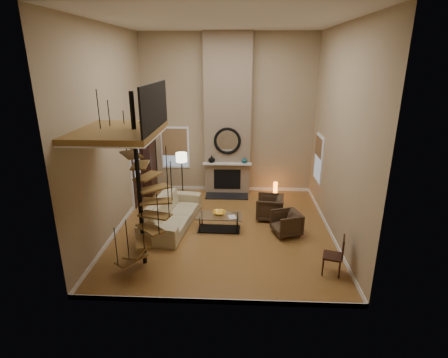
{
  "coord_description": "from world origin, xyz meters",
  "views": [
    {
      "loc": [
        0.45,
        -9.11,
        4.66
      ],
      "look_at": [
        0.0,
        0.4,
        1.4
      ],
      "focal_mm": 28.41,
      "sensor_mm": 36.0,
      "label": 1
    }
  ],
  "objects_px": {
    "coffee_table": "(219,221)",
    "floor_lamp": "(182,161)",
    "accent_lamp": "(275,189)",
    "side_chair": "(337,253)",
    "sofa": "(172,213)",
    "armchair_far": "(289,223)",
    "hutch": "(148,168)",
    "armchair_near": "(272,208)"
  },
  "relations": [
    {
      "from": "sofa",
      "to": "armchair_near",
      "type": "relative_size",
      "value": 3.43
    },
    {
      "from": "sofa",
      "to": "side_chair",
      "type": "xyz_separation_m",
      "value": [
        4.16,
        -2.3,
        0.13
      ]
    },
    {
      "from": "armchair_far",
      "to": "coffee_table",
      "type": "bearing_deg",
      "value": -114.52
    },
    {
      "from": "hutch",
      "to": "coffee_table",
      "type": "relative_size",
      "value": 1.41
    },
    {
      "from": "accent_lamp",
      "to": "side_chair",
      "type": "bearing_deg",
      "value": -78.97
    },
    {
      "from": "sofa",
      "to": "accent_lamp",
      "type": "bearing_deg",
      "value": -44.79
    },
    {
      "from": "accent_lamp",
      "to": "armchair_near",
      "type": "bearing_deg",
      "value": -97.97
    },
    {
      "from": "sofa",
      "to": "coffee_table",
      "type": "distance_m",
      "value": 1.42
    },
    {
      "from": "sofa",
      "to": "accent_lamp",
      "type": "xyz_separation_m",
      "value": [
        3.23,
        2.48,
        -0.15
      ]
    },
    {
      "from": "armchair_far",
      "to": "side_chair",
      "type": "relative_size",
      "value": 0.78
    },
    {
      "from": "sofa",
      "to": "side_chair",
      "type": "relative_size",
      "value": 3.0
    },
    {
      "from": "floor_lamp",
      "to": "side_chair",
      "type": "height_order",
      "value": "floor_lamp"
    },
    {
      "from": "sofa",
      "to": "armchair_far",
      "type": "relative_size",
      "value": 3.85
    },
    {
      "from": "armchair_far",
      "to": "sofa",
      "type": "bearing_deg",
      "value": -116.09
    },
    {
      "from": "armchair_near",
      "to": "sofa",
      "type": "bearing_deg",
      "value": -70.78
    },
    {
      "from": "accent_lamp",
      "to": "hutch",
      "type": "bearing_deg",
      "value": 179.29
    },
    {
      "from": "coffee_table",
      "to": "floor_lamp",
      "type": "relative_size",
      "value": 0.77
    },
    {
      "from": "armchair_far",
      "to": "accent_lamp",
      "type": "bearing_deg",
      "value": 163.31
    },
    {
      "from": "coffee_table",
      "to": "side_chair",
      "type": "bearing_deg",
      "value": -36.73
    },
    {
      "from": "armchair_near",
      "to": "accent_lamp",
      "type": "distance_m",
      "value": 1.91
    },
    {
      "from": "sofa",
      "to": "floor_lamp",
      "type": "relative_size",
      "value": 1.64
    },
    {
      "from": "hutch",
      "to": "coffee_table",
      "type": "height_order",
      "value": "hutch"
    },
    {
      "from": "armchair_far",
      "to": "side_chair",
      "type": "distance_m",
      "value": 2.05
    },
    {
      "from": "coffee_table",
      "to": "accent_lamp",
      "type": "height_order",
      "value": "accent_lamp"
    },
    {
      "from": "side_chair",
      "to": "armchair_near",
      "type": "bearing_deg",
      "value": 112.46
    },
    {
      "from": "hutch",
      "to": "armchair_far",
      "type": "height_order",
      "value": "hutch"
    },
    {
      "from": "coffee_table",
      "to": "accent_lamp",
      "type": "xyz_separation_m",
      "value": [
        1.83,
        2.71,
        -0.03
      ]
    },
    {
      "from": "floor_lamp",
      "to": "accent_lamp",
      "type": "bearing_deg",
      "value": 10.61
    },
    {
      "from": "coffee_table",
      "to": "side_chair",
      "type": "height_order",
      "value": "side_chair"
    },
    {
      "from": "armchair_far",
      "to": "floor_lamp",
      "type": "height_order",
      "value": "floor_lamp"
    },
    {
      "from": "floor_lamp",
      "to": "side_chair",
      "type": "distance_m",
      "value": 5.94
    },
    {
      "from": "hutch",
      "to": "side_chair",
      "type": "relative_size",
      "value": 2.0
    },
    {
      "from": "accent_lamp",
      "to": "side_chair",
      "type": "xyz_separation_m",
      "value": [
        0.93,
        -4.77,
        0.28
      ]
    },
    {
      "from": "side_chair",
      "to": "floor_lamp",
      "type": "bearing_deg",
      "value": 134.73
    },
    {
      "from": "floor_lamp",
      "to": "side_chair",
      "type": "relative_size",
      "value": 1.83
    },
    {
      "from": "coffee_table",
      "to": "floor_lamp",
      "type": "bearing_deg",
      "value": 122.99
    },
    {
      "from": "accent_lamp",
      "to": "side_chair",
      "type": "distance_m",
      "value": 4.87
    },
    {
      "from": "accent_lamp",
      "to": "side_chair",
      "type": "height_order",
      "value": "side_chair"
    },
    {
      "from": "sofa",
      "to": "coffee_table",
      "type": "bearing_deg",
      "value": -91.82
    },
    {
      "from": "armchair_far",
      "to": "coffee_table",
      "type": "xyz_separation_m",
      "value": [
        -1.94,
        0.2,
        -0.07
      ]
    },
    {
      "from": "floor_lamp",
      "to": "armchair_far",
      "type": "bearing_deg",
      "value": -34.92
    },
    {
      "from": "hutch",
      "to": "accent_lamp",
      "type": "relative_size",
      "value": 3.55
    }
  ]
}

